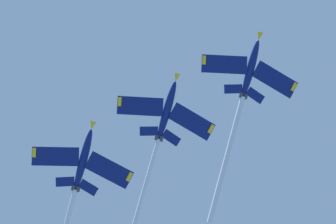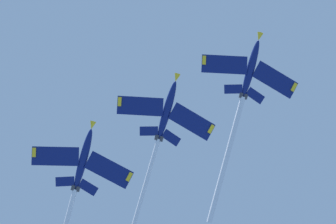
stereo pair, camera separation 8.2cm
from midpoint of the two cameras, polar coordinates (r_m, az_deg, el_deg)
jet_lead at (r=156.85m, az=5.31°, el=0.74°), size 22.11×33.52×15.55m
jet_second at (r=154.85m, az=-0.62°, el=-1.70°), size 21.84×33.48×15.04m
jet_third at (r=153.00m, az=-6.63°, el=-5.29°), size 21.67×31.03×13.83m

